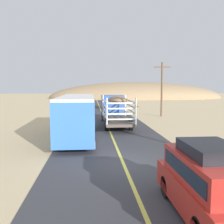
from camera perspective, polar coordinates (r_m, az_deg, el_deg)
The scene contains 10 objects.
ground_plane at distance 13.54m, azimuth 2.44°, elevation -11.28°, with size 240.00×240.00×0.00m, color #CCB284.
road_surface at distance 13.54m, azimuth 2.44°, elevation -11.24°, with size 8.00×120.00×0.02m, color #38383D.
road_centre_line at distance 13.54m, azimuth 2.44°, elevation -11.19°, with size 0.16×117.60×0.00m, color #D8CC4C.
suv_near at distance 8.37m, azimuth 21.07°, elevation -14.40°, with size 1.90×4.62×2.29m.
livestock_truck at distance 26.99m, azimuth 0.50°, elevation 1.22°, with size 2.53×9.70×3.02m.
bus at distance 19.37m, azimuth -7.83°, elevation -0.83°, with size 2.54×10.00×3.21m.
car_far at distance 44.58m, azimuth -0.55°, elevation 2.17°, with size 1.90×4.62×1.93m.
power_pole_mid at distance 33.68m, azimuth 11.17°, elevation 5.45°, with size 2.20×0.24×7.03m.
boulder_mid_field at distance 48.69m, azimuth 5.73°, elevation 1.54°, with size 0.91×1.15×0.61m, color #84705B.
distant_hill at distance 83.04m, azimuth 5.50°, elevation 3.13°, with size 56.32×24.72×10.40m, color #997C5A.
Camera 1 is at (-1.65, -12.83, 4.00)m, focal length 40.57 mm.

